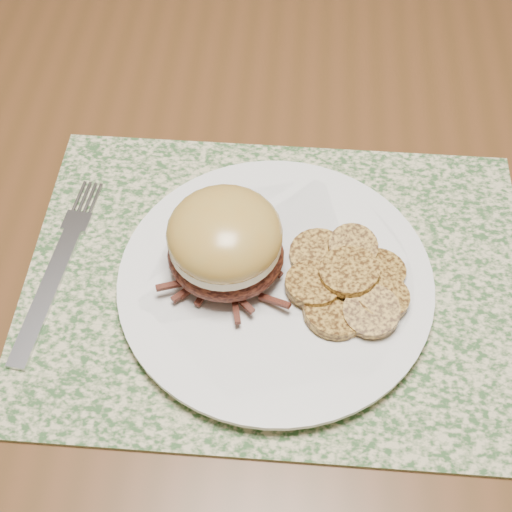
% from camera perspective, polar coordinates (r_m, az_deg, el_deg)
% --- Properties ---
extents(ground, '(3.50, 3.50, 0.00)m').
position_cam_1_polar(ground, '(1.36, -1.73, -15.96)').
color(ground, brown).
rests_on(ground, ground).
extents(dining_table, '(1.50, 0.90, 0.75)m').
position_cam_1_polar(dining_table, '(0.77, -2.96, 0.90)').
color(dining_table, '#553218').
rests_on(dining_table, ground).
extents(placemat, '(0.45, 0.33, 0.00)m').
position_cam_1_polar(placemat, '(0.64, 1.66, -1.98)').
color(placemat, '#33562C').
rests_on(placemat, dining_table).
extents(dinner_plate, '(0.26, 0.26, 0.02)m').
position_cam_1_polar(dinner_plate, '(0.63, 1.56, -2.11)').
color(dinner_plate, white).
rests_on(dinner_plate, placemat).
extents(pork_sandwich, '(0.11, 0.11, 0.08)m').
position_cam_1_polar(pork_sandwich, '(0.60, -2.50, 1.11)').
color(pork_sandwich, black).
rests_on(pork_sandwich, dinner_plate).
extents(roasted_potatoes, '(0.12, 0.13, 0.03)m').
position_cam_1_polar(roasted_potatoes, '(0.61, 7.38, -1.99)').
color(roasted_potatoes, '#B08333').
rests_on(roasted_potatoes, dinner_plate).
extents(fork, '(0.04, 0.21, 0.00)m').
position_cam_1_polar(fork, '(0.67, -15.54, -0.80)').
color(fork, '#B6B7BD').
rests_on(fork, placemat).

